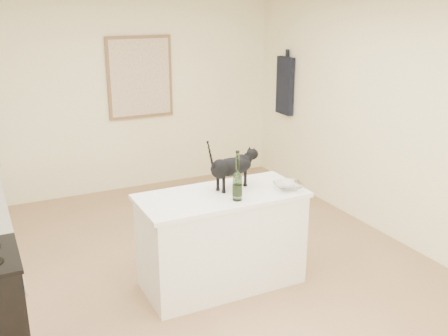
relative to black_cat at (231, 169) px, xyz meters
The scene contains 11 objects.
floor 1.12m from the black_cat, 153.77° to the left, with size 5.50×5.50×0.00m, color #9E7854.
wall_back 2.88m from the black_cat, 94.74° to the left, with size 4.50×4.50×0.00m, color #FBEEC2.
wall_right 2.03m from the black_cat, ahead, with size 5.50×5.50×0.00m, color #FBEEC2.
island_base 0.68m from the black_cat, 148.91° to the right, with size 1.44×0.67×0.86m, color white.
island_top 0.26m from the black_cat, 148.91° to the right, with size 1.50×0.70×0.04m, color white.
artwork_frame 2.88m from the black_cat, 88.74° to the left, with size 0.90×0.03×1.10m, color brown.
artwork_canvas 2.86m from the black_cat, 88.73° to the left, with size 0.82×0.00×1.02m, color beige.
hanging_garment 2.93m from the black_cat, 47.98° to the left, with size 0.08×0.34×0.80m, color black.
black_cat is the anchor object (origin of this frame).
wine_bottle 0.29m from the black_cat, 106.25° to the right, with size 0.08×0.08×0.39m, color #2C5622.
glass_bowl 0.54m from the black_cat, 29.54° to the right, with size 0.26×0.26×0.06m, color silver.
Camera 1 is at (-1.79, -4.09, 2.55)m, focal length 41.57 mm.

